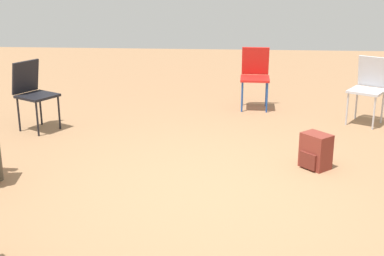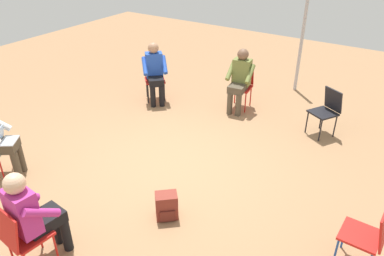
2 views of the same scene
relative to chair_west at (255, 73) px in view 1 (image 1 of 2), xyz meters
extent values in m
plane|color=#99704C|center=(2.93, -0.46, -0.50)|extent=(16.12, 16.12, 0.00)
cube|color=red|center=(0.07, 0.00, -0.06)|extent=(0.41, 0.41, 0.03)
cylinder|color=#1E4799|center=(0.25, 0.16, -0.29)|extent=(0.02, 0.02, 0.42)
cylinder|color=#1E4799|center=(0.24, -0.18, -0.29)|extent=(0.02, 0.02, 0.42)
cylinder|color=#1E4799|center=(-0.09, 0.17, -0.29)|extent=(0.02, 0.02, 0.42)
cylinder|color=#1E4799|center=(-0.10, -0.17, -0.29)|extent=(0.02, 0.02, 0.42)
cube|color=red|center=(-0.12, 0.00, 0.15)|extent=(0.11, 0.38, 0.40)
cube|color=black|center=(1.24, -2.69, -0.06)|extent=(0.55, 0.55, 0.03)
cylinder|color=black|center=(1.18, -2.45, -0.29)|extent=(0.02, 0.02, 0.42)
cylinder|color=black|center=(1.48, -2.63, -0.29)|extent=(0.02, 0.02, 0.42)
cylinder|color=black|center=(1.01, -2.75, -0.29)|extent=(0.02, 0.02, 0.42)
cylinder|color=black|center=(1.31, -2.92, -0.29)|extent=(0.02, 0.02, 0.42)
cube|color=black|center=(1.15, -2.85, 0.15)|extent=(0.38, 0.27, 0.40)
cube|color=#B7B7BC|center=(0.71, 1.37, -0.06)|extent=(0.55, 0.55, 0.03)
cylinder|color=#B7B7BC|center=(0.94, 1.43, -0.29)|extent=(0.02, 0.02, 0.42)
cylinder|color=#B7B7BC|center=(0.77, 1.14, -0.29)|extent=(0.02, 0.02, 0.42)
cylinder|color=#B7B7BC|center=(0.66, 1.61, -0.29)|extent=(0.02, 0.02, 0.42)
cylinder|color=#B7B7BC|center=(0.48, 1.32, -0.29)|extent=(0.02, 0.02, 0.42)
cube|color=#B7B7BC|center=(0.55, 1.47, 0.15)|extent=(0.28, 0.37, 0.40)
cube|color=maroon|center=(2.28, 0.52, -0.32)|extent=(0.34, 0.34, 0.36)
cube|color=maroon|center=(2.28, 0.52, -0.40)|extent=(0.31, 0.32, 0.16)
camera|label=1|loc=(7.41, -0.38, 1.52)|focal=50.00mm
camera|label=2|loc=(-0.01, 3.45, 2.91)|focal=35.00mm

